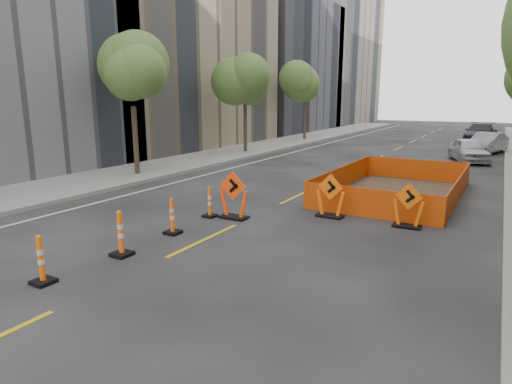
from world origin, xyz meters
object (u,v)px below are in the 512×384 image
Objects in this scene: parked_car_mid at (486,143)px; channelizer_6 at (210,202)px; channelizer_5 at (172,216)px; parked_car_far at (481,133)px; chevron_sign_right at (408,205)px; parked_car_near at (469,150)px; chevron_sign_left at (234,195)px; channelizer_4 at (121,233)px; chevron_sign_center at (330,195)px; channelizer_3 at (41,260)px.

channelizer_6 is at bearing -90.37° from parked_car_mid.
parked_car_far is (6.15, 31.23, 0.32)m from channelizer_5.
parked_car_near is (0.55, 15.35, 0.03)m from chevron_sign_right.
chevron_sign_left reaches higher than channelizer_5.
channelizer_4 is at bearing -124.72° from parked_car_near.
channelizer_4 is 0.84× the size of chevron_sign_right.
chevron_sign_center is 27.61m from parked_car_far.
channelizer_6 is (-0.11, 1.91, -0.03)m from channelizer_5.
parked_car_far is (0.08, 12.03, 0.14)m from parked_car_near.
chevron_sign_right is at bearing -91.40° from parked_car_far.
channelizer_6 is at bearing -128.49° from parked_car_near.
parked_car_mid is at bearing 75.92° from channelizer_3.
chevron_sign_left reaches higher than parked_car_mid.
channelizer_6 is 23.09m from parked_car_mid.
channelizer_6 is 5.96m from chevron_sign_right.
channelizer_3 is 1.06× the size of channelizer_6.
parked_car_near is 0.71× the size of parked_car_far.
channelizer_5 is at bearing -86.64° from channelizer_6.
channelizer_4 is at bearing 84.09° from channelizer_3.
channelizer_6 is at bearing -166.33° from chevron_sign_left.
parked_car_far is at bearing 91.31° from chevron_sign_center.
chevron_sign_center is (3.18, 3.78, 0.19)m from channelizer_5.
chevron_sign_center reaches higher than channelizer_5.
parked_car_near is at bearing 100.46° from chevron_sign_right.
chevron_sign_left is at bearing 19.16° from channelizer_6.
parked_car_far is (6.28, 35.04, 0.32)m from channelizer_3.
channelizer_3 is at bearing -90.25° from channelizer_6.
channelizer_5 is at bearing -111.48° from chevron_sign_left.
parked_car_far is at bearing 112.42° from parked_car_mid.
chevron_sign_left reaches higher than parked_car_near.
channelizer_3 is at bearing -106.10° from chevron_sign_center.
parked_car_far reaches higher than channelizer_4.
parked_car_far is at bearing 79.59° from channelizer_4.
parked_car_far reaches higher than chevron_sign_center.
parked_car_near is (2.88, 15.41, -0.01)m from chevron_sign_center.
chevron_sign_center is at bearing -96.25° from parked_car_far.
chevron_sign_right is (2.33, 0.07, -0.03)m from chevron_sign_center.
parked_car_far reaches higher than chevron_sign_left.
parked_car_near is at bearing 66.79° from chevron_sign_left.
parked_car_far is at bearing 79.84° from channelizer_3.
channelizer_4 is at bearing -88.17° from channelizer_5.
parked_car_far is (6.08, 33.14, 0.27)m from channelizer_4.
channelizer_4 is at bearing -103.31° from chevron_sign_left.
chevron_sign_left reaches higher than chevron_sign_center.
channelizer_4 reaches higher than channelizer_5.
parked_car_far is (-0.68, 7.30, 0.14)m from parked_car_mid.
chevron_sign_left is 29.59m from parked_car_far.
channelizer_4 is (0.20, 1.91, 0.04)m from channelizer_3.
chevron_sign_left is 0.26× the size of parked_car_far.
channelizer_5 is 31.83m from parked_car_far.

